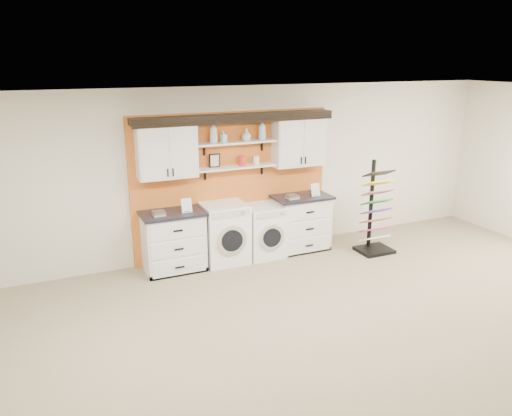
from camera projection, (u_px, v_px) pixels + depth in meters
name	position (u px, v px, depth m)	size (l,w,h in m)	color
floor	(373.00, 382.00, 5.16)	(10.00, 10.00, 0.00)	gray
ceiling	(395.00, 108.00, 4.35)	(10.00, 10.00, 0.00)	white
wall_back	(232.00, 172.00, 8.26)	(10.00, 10.00, 0.00)	silver
accent_panel	(233.00, 185.00, 8.29)	(3.40, 0.07, 2.40)	orange
upper_cabinet_left	(166.00, 151.00, 7.50)	(0.90, 0.35, 0.84)	white
upper_cabinet_right	(299.00, 141.00, 8.38)	(0.90, 0.35, 0.84)	white
shelf_lower	(236.00, 167.00, 8.05)	(1.32, 0.28, 0.03)	white
shelf_upper	(236.00, 142.00, 7.93)	(1.32, 0.28, 0.03)	white
crown_molding	(235.00, 117.00, 7.83)	(3.30, 0.41, 0.13)	black
picture_frame	(215.00, 161.00, 7.92)	(0.18, 0.02, 0.22)	black
canister_red	(242.00, 161.00, 8.06)	(0.11, 0.11, 0.16)	red
canister_cream	(256.00, 160.00, 8.16)	(0.10, 0.10, 0.14)	silver
base_cabinet_left	(174.00, 241.00, 7.77)	(0.97, 0.66, 0.95)	white
base_cabinet_right	(301.00, 222.00, 8.65)	(0.98, 0.66, 0.96)	white
washer	(224.00, 233.00, 8.09)	(0.70, 0.71, 0.98)	white
dryer	(263.00, 230.00, 8.38)	(0.63, 0.71, 0.87)	white
sample_rack	(375.00, 223.00, 8.52)	(0.58, 0.48, 1.59)	black
soap_bottle_a	(214.00, 133.00, 7.74)	(0.12, 0.12, 0.32)	silver
soap_bottle_b	(224.00, 137.00, 7.82)	(0.08, 0.08, 0.18)	silver
soap_bottle_c	(246.00, 135.00, 7.97)	(0.15, 0.15, 0.19)	silver
soap_bottle_d	(262.00, 130.00, 8.06)	(0.12, 0.13, 0.32)	silver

